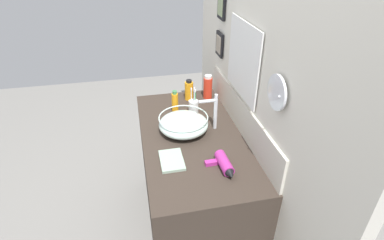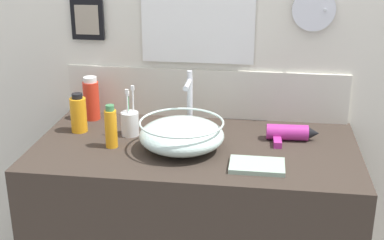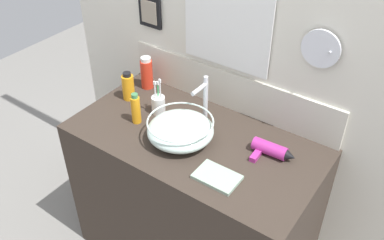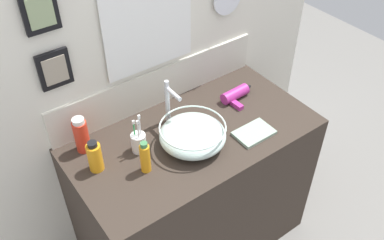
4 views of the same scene
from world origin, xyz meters
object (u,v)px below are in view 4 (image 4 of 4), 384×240
glass_bowl_sink (193,135)px  soap_dispenser (95,157)px  toothbrush_cup (139,142)px  hand_towel (254,133)px  hair_drier (237,94)px  faucet (169,100)px  lotion_bottle (145,158)px  shampoo_bottle (81,135)px

glass_bowl_sink → soap_dispenser: (-0.44, 0.12, 0.02)m
toothbrush_cup → hand_towel: (0.50, -0.23, -0.04)m
hair_drier → soap_dispenser: 0.84m
hair_drier → faucet: bearing=173.3°
faucet → lotion_bottle: bearing=-142.1°
faucet → shampoo_bottle: faucet is taller
faucet → hair_drier: (0.40, -0.05, -0.11)m
hand_towel → soap_dispenser: bearing=161.2°
faucet → soap_dispenser: faucet is taller
shampoo_bottle → hand_towel: size_ratio=0.98×
shampoo_bottle → toothbrush_cup: bearing=-37.3°
glass_bowl_sink → hand_towel: bearing=-23.2°
lotion_bottle → glass_bowl_sink: bearing=2.5°
faucet → hair_drier: size_ratio=1.20×
hair_drier → toothbrush_cup: bearing=-177.0°
lotion_bottle → soap_dispenser: 0.22m
hand_towel → lotion_bottle: bearing=168.7°
hair_drier → lotion_bottle: size_ratio=1.23×
faucet → lotion_bottle: faucet is taller
faucet → lotion_bottle: (-0.26, -0.20, -0.06)m
glass_bowl_sink → shampoo_bottle: bearing=147.8°
hair_drier → lotion_bottle: (-0.66, -0.16, 0.05)m
glass_bowl_sink → lotion_bottle: bearing=-177.5°
lotion_bottle → shampoo_bottle: shampoo_bottle is taller
glass_bowl_sink → faucet: faucet is taller
hair_drier → shampoo_bottle: size_ratio=1.10×
faucet → toothbrush_cup: size_ratio=1.21×
shampoo_bottle → faucet: bearing=-10.1°
lotion_bottle → hand_towel: lotion_bottle is taller
soap_dispenser → hair_drier: bearing=1.5°
glass_bowl_sink → soap_dispenser: bearing=164.1°
hair_drier → hand_towel: hair_drier is taller
faucet → hair_drier: 0.42m
faucet → hand_towel: bearing=-48.2°
soap_dispenser → faucet: bearing=9.0°
faucet → lotion_bottle: size_ratio=1.49×
soap_dispenser → shampoo_bottle: 0.15m
hand_towel → hair_drier: bearing=65.7°
glass_bowl_sink → shampoo_bottle: shampoo_bottle is taller
lotion_bottle → soap_dispenser: size_ratio=1.04×
hair_drier → toothbrush_cup: toothbrush_cup is taller
glass_bowl_sink → faucet: 0.21m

